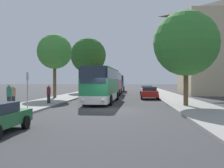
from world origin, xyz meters
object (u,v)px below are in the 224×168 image
object	(u,v)px
bus_rear	(118,83)
pedestrian_waiting_near	(49,94)
bus_middle	(112,83)
tree_right_near	(186,43)
tree_left_near	(55,52)
parked_car_right_near	(149,93)
parked_car_right_far	(147,90)
tree_left_far	(88,56)
bus_stop_sign	(27,86)
pedestrian_waiting_far	(13,96)
bus_front	(103,84)
pedestrian_walking_back	(9,96)

from	to	relation	value
bus_rear	pedestrian_waiting_near	size ratio (longest dim) A/B	6.51
bus_middle	tree_right_near	world-z (taller)	tree_right_near
bus_rear	bus_middle	bearing A→B (deg)	-91.02
tree_left_near	tree_right_near	size ratio (longest dim) A/B	0.98
tree_right_near	pedestrian_waiting_near	bearing A→B (deg)	174.92
parked_car_right_near	parked_car_right_far	xyz separation A→B (m)	(0.20, 9.09, -0.01)
tree_left_near	tree_left_far	bearing A→B (deg)	85.43
bus_stop_sign	tree_right_near	distance (m)	13.53
pedestrian_waiting_far	bus_middle	bearing A→B (deg)	-82.64
parked_car_right_far	tree_left_far	xyz separation A→B (m)	(-10.64, 7.65, 6.27)
tree_left_near	bus_rear	bearing A→B (deg)	74.40
parked_car_right_far	tree_right_near	world-z (taller)	tree_right_near
tree_right_near	parked_car_right_near	bearing A→B (deg)	104.24
bus_front	tree_left_far	bearing A→B (deg)	105.23
bus_front	bus_stop_sign	xyz separation A→B (m)	(-5.02, -7.38, -0.01)
bus_stop_sign	bus_front	bearing A→B (deg)	55.76
pedestrian_waiting_far	tree_right_near	size ratio (longest dim) A/B	0.21
pedestrian_waiting_far	tree_right_near	xyz separation A→B (m)	(14.55, 1.53, 4.44)
pedestrian_walking_back	tree_left_far	size ratio (longest dim) A/B	0.18
tree_left_far	tree_right_near	distance (m)	29.52
tree_left_near	bus_stop_sign	bearing A→B (deg)	-82.63
tree_left_far	parked_car_right_far	bearing A→B (deg)	-35.71
parked_car_right_far	tree_left_far	world-z (taller)	tree_left_far
tree_left_near	pedestrian_walking_back	bearing A→B (deg)	-88.39
bus_middle	pedestrian_walking_back	size ratio (longest dim) A/B	5.66
bus_middle	bus_rear	world-z (taller)	bus_middle
bus_rear	pedestrian_waiting_near	distance (m)	32.12
bus_front	pedestrian_waiting_near	distance (m)	5.74
parked_car_right_far	pedestrian_waiting_near	bearing A→B (deg)	59.44
bus_stop_sign	pedestrian_walking_back	bearing A→B (deg)	-159.18
parked_car_right_near	tree_right_near	size ratio (longest dim) A/B	0.51
bus_front	pedestrian_waiting_near	world-z (taller)	bus_front
bus_front	tree_left_near	size ratio (longest dim) A/B	1.44
bus_front	tree_right_near	bearing A→B (deg)	-27.24
bus_front	bus_stop_sign	size ratio (longest dim) A/B	4.11
bus_middle	bus_stop_sign	bearing A→B (deg)	-103.23
tree_left_far	tree_right_near	world-z (taller)	tree_left_far
bus_stop_sign	parked_car_right_near	bearing A→B (deg)	51.57
bus_middle	tree_left_far	bearing A→B (deg)	122.19
pedestrian_waiting_near	tree_left_far	bearing A→B (deg)	-39.56
tree_left_far	tree_right_near	xyz separation A→B (m)	(12.92, -26.49, -1.61)
bus_middle	tree_left_far	world-z (taller)	tree_left_far
bus_stop_sign	bus_middle	bearing A→B (deg)	76.97
parked_car_right_near	pedestrian_waiting_near	size ratio (longest dim) A/B	2.39
bus_rear	tree_left_far	bearing A→B (deg)	-130.20
parked_car_right_near	tree_right_near	world-z (taller)	tree_right_near
bus_rear	bus_stop_sign	distance (m)	36.32
bus_middle	bus_front	bearing A→B (deg)	-89.93
tree_left_near	parked_car_right_near	bearing A→B (deg)	1.87
bus_stop_sign	tree_left_near	bearing A→B (deg)	97.37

